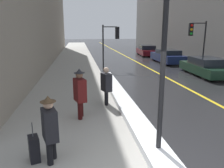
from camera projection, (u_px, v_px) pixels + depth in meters
name	position (u px, v px, depth m)	size (l,w,h in m)	color
sidewalk_slab	(74.00, 66.00, 18.50)	(4.00, 80.00, 0.01)	#9E9B93
road_centre_stripe	(142.00, 65.00, 19.38)	(0.16, 80.00, 0.00)	gold
snow_bank_curb	(122.00, 99.00, 9.23)	(0.66, 11.53, 0.22)	white
lamp_post	(164.00, 44.00, 4.65)	(0.28, 0.28, 4.35)	black
traffic_light_near	(112.00, 38.00, 16.76)	(1.31, 0.32, 3.38)	black
traffic_light_far	(196.00, 35.00, 15.97)	(1.31, 0.33, 3.63)	black
pedestrian_in_fedora	(50.00, 127.00, 4.82)	(0.42, 0.55, 1.58)	black
pedestrian_in_glasses	(80.00, 92.00, 7.32)	(0.46, 0.60, 1.73)	#340C0C
pedestrian_with_shoulder_bag	(106.00, 84.00, 8.74)	(0.43, 0.73, 1.54)	black
parked_car_dark_green	(206.00, 67.00, 14.66)	(2.07, 4.67, 1.21)	black
parked_car_navy	(167.00, 56.00, 20.59)	(1.89, 4.74, 1.23)	navy
parked_car_maroon	(147.00, 50.00, 26.86)	(2.18, 4.77, 1.25)	#600F14
rolling_suitcase	(34.00, 149.00, 4.99)	(0.32, 0.41, 0.95)	black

